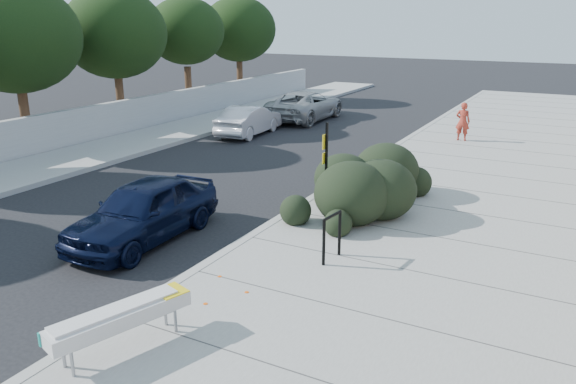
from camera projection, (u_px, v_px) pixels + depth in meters
name	position (u px, v px, depth m)	size (l,w,h in m)	color
ground	(249.00, 243.00, 12.72)	(120.00, 120.00, 0.00)	black
sidewalk_near	(538.00, 214.00, 14.38)	(11.20, 50.00, 0.15)	gray
sidewalk_far	(106.00, 150.00, 21.19)	(3.00, 50.00, 0.15)	gray
curb_near	(337.00, 184.00, 16.90)	(0.22, 50.00, 0.17)	#9E9E99
curb_far	(136.00, 155.00, 20.51)	(0.22, 50.00, 0.17)	#9E9E99
far_wall	(72.00, 129.00, 21.76)	(0.30, 40.00, 1.50)	#9E9E99
tree_far_c	(14.00, 37.00, 20.48)	(4.80, 4.80, 6.24)	#332114
tree_far_d	(114.00, 34.00, 24.68)	(4.60, 4.60, 6.16)	#332114
tree_far_e	(186.00, 31.00, 28.89)	(4.00, 4.00, 5.90)	#332114
tree_far_f	(239.00, 29.00, 33.09)	(4.40, 4.40, 6.07)	#332114
bench	(121.00, 317.00, 8.25)	(1.11, 2.20, 0.66)	gray
bike_rack	(332.00, 233.00, 11.30)	(0.14, 0.67, 0.99)	black
sign_post	(326.00, 161.00, 13.96)	(0.09, 0.27, 2.30)	black
hedge	(363.00, 177.00, 14.41)	(2.18, 4.36, 1.64)	black
sedan_navy	(144.00, 211.00, 12.71)	(1.66, 4.12, 1.40)	black
wagon_silver	(249.00, 120.00, 24.19)	(1.35, 3.86, 1.27)	silver
suv_silver	(305.00, 105.00, 27.72)	(2.38, 5.16, 1.43)	#999B9E
pedestrian	(463.00, 121.00, 22.34)	(0.56, 0.37, 1.53)	maroon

